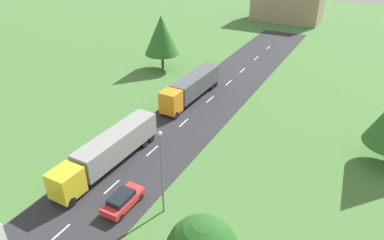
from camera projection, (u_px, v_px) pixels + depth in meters
road at (70, 224)px, 31.56m from camera, size 10.00×140.00×0.06m
truck_second at (109, 150)px, 38.14m from camera, size 2.77×14.55×3.43m
truck_third at (192, 87)px, 52.66m from camera, size 2.74×13.75×3.49m
car_third at (123, 200)px, 33.11m from camera, size 1.90×4.45×1.49m
lamppost_second at (162, 169)px, 30.79m from camera, size 0.36×0.36×8.49m
tree_oak at (162, 35)px, 61.95m from camera, size 6.07×6.07×9.44m
distant_building at (288, 1)px, 93.74m from camera, size 17.31×9.18×9.94m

